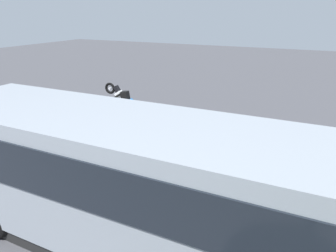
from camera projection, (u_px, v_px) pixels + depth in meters
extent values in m
plane|color=#424247|center=(167.00, 154.00, 11.35)|extent=(80.00, 80.00, 0.00)
cube|color=#8C939E|center=(148.00, 185.00, 6.04)|extent=(10.66, 2.70, 2.80)
cube|color=black|center=(172.00, 138.00, 6.91)|extent=(8.92, 0.21, 1.01)
cube|color=black|center=(111.00, 195.00, 4.76)|extent=(8.92, 0.21, 1.01)
cube|color=red|center=(172.00, 178.00, 7.32)|extent=(9.34, 0.21, 0.28)
cube|color=black|center=(150.00, 245.00, 6.64)|extent=(9.81, 2.49, 0.45)
torus|color=black|center=(61.00, 176.00, 8.93)|extent=(1.01, 0.34, 1.00)
cylinder|color=black|center=(261.00, 190.00, 8.29)|extent=(0.14, 0.14, 0.73)
cube|color=black|center=(259.00, 201.00, 8.48)|extent=(0.16, 0.28, 0.10)
cylinder|color=black|center=(267.00, 191.00, 8.26)|extent=(0.14, 0.14, 0.73)
cube|color=black|center=(265.00, 201.00, 8.44)|extent=(0.16, 0.28, 0.10)
cube|color=#3F594C|center=(267.00, 170.00, 8.03)|extent=(0.43, 0.36, 0.61)
cylinder|color=#3F594C|center=(258.00, 169.00, 8.07)|extent=(0.11, 0.11, 0.58)
sphere|color=tan|center=(257.00, 178.00, 8.18)|extent=(0.11, 0.11, 0.09)
cylinder|color=#3F594C|center=(276.00, 171.00, 7.98)|extent=(0.11, 0.11, 0.58)
sphere|color=tan|center=(275.00, 180.00, 8.08)|extent=(0.11, 0.11, 0.09)
sphere|color=tan|center=(269.00, 156.00, 7.87)|extent=(0.27, 0.27, 0.22)
cylinder|color=black|center=(211.00, 178.00, 8.83)|extent=(0.12, 0.12, 0.80)
cube|color=black|center=(210.00, 189.00, 9.02)|extent=(0.11, 0.26, 0.10)
cylinder|color=black|center=(216.00, 179.00, 8.76)|extent=(0.12, 0.12, 0.80)
cube|color=black|center=(215.00, 191.00, 8.95)|extent=(0.11, 0.26, 0.10)
cube|color=silver|center=(215.00, 157.00, 8.52)|extent=(0.39, 0.29, 0.67)
cylinder|color=silver|center=(207.00, 155.00, 8.62)|extent=(0.09, 0.09, 0.63)
sphere|color=tan|center=(206.00, 164.00, 8.74)|extent=(0.09, 0.09, 0.09)
cylinder|color=silver|center=(222.00, 159.00, 8.41)|extent=(0.09, 0.09, 0.63)
sphere|color=tan|center=(222.00, 168.00, 8.53)|extent=(0.09, 0.09, 0.09)
sphere|color=tan|center=(215.00, 143.00, 8.35)|extent=(0.25, 0.25, 0.24)
cylinder|color=#473823|center=(179.00, 168.00, 9.37)|extent=(0.15, 0.15, 0.80)
cube|color=black|center=(179.00, 179.00, 9.56)|extent=(0.17, 0.28, 0.10)
cylinder|color=#473823|center=(184.00, 169.00, 9.34)|extent=(0.15, 0.15, 0.80)
cube|color=black|center=(183.00, 180.00, 9.54)|extent=(0.17, 0.28, 0.10)
cube|color=#D8F233|center=(182.00, 149.00, 9.08)|extent=(0.44, 0.37, 0.66)
cube|color=silver|center=(182.00, 149.00, 9.08)|extent=(0.46, 0.39, 0.06)
cylinder|color=#D8F233|center=(174.00, 148.00, 9.11)|extent=(0.11, 0.11, 0.63)
sphere|color=tan|center=(174.00, 156.00, 9.23)|extent=(0.11, 0.11, 0.09)
cylinder|color=#D8F233|center=(189.00, 149.00, 9.04)|extent=(0.11, 0.11, 0.63)
sphere|color=tan|center=(189.00, 157.00, 9.16)|extent=(0.11, 0.11, 0.09)
sphere|color=tan|center=(182.00, 135.00, 8.91)|extent=(0.30, 0.30, 0.24)
cylinder|color=black|center=(142.00, 165.00, 9.61)|extent=(0.15, 0.15, 0.77)
cube|color=black|center=(143.00, 175.00, 9.79)|extent=(0.17, 0.28, 0.10)
cylinder|color=black|center=(145.00, 167.00, 9.51)|extent=(0.15, 0.15, 0.77)
cube|color=black|center=(146.00, 177.00, 9.69)|extent=(0.17, 0.28, 0.10)
cube|color=navy|center=(143.00, 147.00, 9.30)|extent=(0.44, 0.38, 0.64)
cylinder|color=navy|center=(138.00, 144.00, 9.45)|extent=(0.11, 0.11, 0.61)
sphere|color=tan|center=(138.00, 153.00, 9.56)|extent=(0.11, 0.11, 0.09)
cylinder|color=navy|center=(148.00, 149.00, 9.15)|extent=(0.11, 0.11, 0.61)
sphere|color=tan|center=(148.00, 157.00, 9.26)|extent=(0.11, 0.11, 0.09)
sphere|color=tan|center=(142.00, 134.00, 9.13)|extent=(0.29, 0.29, 0.23)
torus|color=black|center=(162.00, 188.00, 8.64)|extent=(0.61, 0.16, 0.60)
cylinder|color=silver|center=(162.00, 188.00, 8.64)|extent=(0.13, 0.11, 0.12)
torus|color=black|center=(207.00, 202.00, 7.99)|extent=(0.61, 0.16, 0.60)
cylinder|color=silver|center=(207.00, 202.00, 7.99)|extent=(0.13, 0.13, 0.12)
cylinder|color=silver|center=(164.00, 179.00, 8.49)|extent=(0.32, 0.07, 0.67)
cube|color=orange|center=(182.00, 185.00, 8.23)|extent=(0.85, 0.33, 0.36)
cube|color=black|center=(197.00, 188.00, 8.00)|extent=(0.53, 0.25, 0.20)
cylinder|color=silver|center=(191.00, 197.00, 8.03)|extent=(0.45, 0.10, 0.08)
cylinder|color=black|center=(165.00, 170.00, 8.36)|extent=(0.07, 0.58, 0.04)
torus|color=black|center=(274.00, 216.00, 7.48)|extent=(0.61, 0.23, 0.60)
cylinder|color=silver|center=(274.00, 216.00, 7.48)|extent=(0.14, 0.12, 0.12)
torus|color=black|center=(335.00, 226.00, 7.12)|extent=(0.61, 0.23, 0.60)
cylinder|color=silver|center=(335.00, 226.00, 7.12)|extent=(0.14, 0.14, 0.12)
cylinder|color=silver|center=(278.00, 205.00, 7.33)|extent=(0.32, 0.11, 0.67)
cube|color=orange|center=(303.00, 209.00, 7.19)|extent=(0.88, 0.42, 0.36)
cube|color=black|center=(324.00, 211.00, 7.06)|extent=(0.55, 0.31, 0.20)
cylinder|color=silver|center=(318.00, 222.00, 7.06)|extent=(0.46, 0.16, 0.08)
cylinder|color=black|center=(282.00, 195.00, 7.21)|extent=(0.14, 0.58, 0.04)
torus|color=black|center=(124.00, 112.00, 15.20)|extent=(0.60, 0.14, 0.60)
cylinder|color=silver|center=(124.00, 112.00, 15.20)|extent=(0.12, 0.10, 0.12)
torus|color=black|center=(110.00, 88.00, 15.05)|extent=(0.83, 0.14, 0.83)
cylinder|color=silver|center=(110.00, 88.00, 15.05)|extent=(0.12, 0.12, 0.12)
cylinder|color=silver|center=(128.00, 109.00, 15.01)|extent=(0.70, 0.06, 0.18)
cube|color=white|center=(122.00, 99.00, 14.96)|extent=(0.75, 0.29, 0.90)
cube|color=black|center=(118.00, 91.00, 14.88)|extent=(0.45, 0.23, 0.55)
cylinder|color=silver|center=(117.00, 94.00, 15.15)|extent=(0.31, 0.08, 0.42)
cylinder|color=black|center=(131.00, 106.00, 14.85)|extent=(0.04, 0.58, 0.04)
cube|color=black|center=(125.00, 96.00, 14.80)|extent=(0.42, 0.34, 0.48)
sphere|color=#0C59B2|center=(131.00, 101.00, 14.75)|extent=(0.26, 0.26, 0.26)
cylinder|color=black|center=(126.00, 101.00, 14.68)|extent=(0.45, 0.10, 0.26)
cylinder|color=black|center=(117.00, 96.00, 14.80)|extent=(0.39, 0.10, 0.30)
cylinder|color=black|center=(130.00, 100.00, 14.98)|extent=(0.45, 0.10, 0.26)
cylinder|color=black|center=(121.00, 94.00, 15.10)|extent=(0.39, 0.10, 0.30)
cube|color=orange|center=(144.00, 122.00, 14.71)|extent=(0.34, 0.34, 0.03)
cone|color=orange|center=(144.00, 116.00, 14.59)|extent=(0.26, 0.26, 0.60)
cylinder|color=white|center=(144.00, 117.00, 14.60)|extent=(0.19, 0.19, 0.07)
cube|color=white|center=(253.00, 168.00, 10.32)|extent=(0.18, 4.68, 0.01)
cube|color=white|center=(180.00, 153.00, 11.47)|extent=(0.17, 3.95, 0.01)
cube|color=white|center=(121.00, 140.00, 12.61)|extent=(0.17, 4.44, 0.01)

